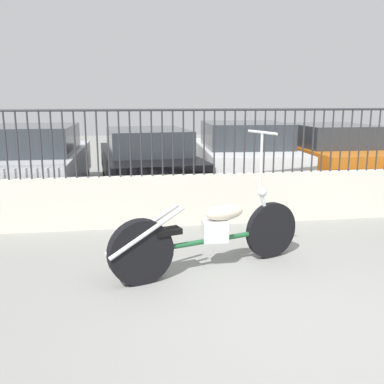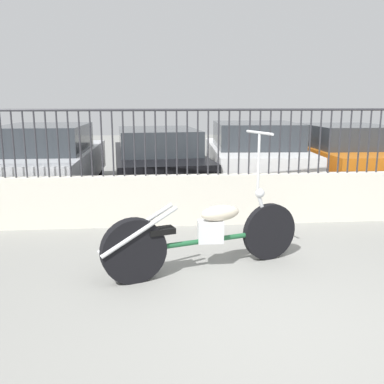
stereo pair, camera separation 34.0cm
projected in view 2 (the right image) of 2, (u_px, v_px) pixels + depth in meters
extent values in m
plane|color=gray|center=(286.00, 321.00, 3.68)|extent=(40.00, 40.00, 0.00)
cube|color=beige|center=(228.00, 199.00, 6.50)|extent=(9.11, 0.18, 0.76)
cylinder|color=#2D2D33|center=(2.00, 144.00, 6.03)|extent=(0.02, 0.02, 0.97)
cylinder|color=#2D2D33|center=(13.00, 144.00, 6.05)|extent=(0.02, 0.02, 0.97)
cylinder|color=#2D2D33|center=(25.00, 144.00, 6.06)|extent=(0.02, 0.02, 0.97)
cylinder|color=#2D2D33|center=(36.00, 144.00, 6.07)|extent=(0.02, 0.02, 0.97)
cylinder|color=#2D2D33|center=(47.00, 144.00, 6.09)|extent=(0.02, 0.02, 0.97)
cylinder|color=#2D2D33|center=(58.00, 144.00, 6.10)|extent=(0.02, 0.02, 0.97)
cylinder|color=#2D2D33|center=(69.00, 143.00, 6.11)|extent=(0.02, 0.02, 0.97)
cylinder|color=#2D2D33|center=(80.00, 143.00, 6.13)|extent=(0.02, 0.02, 0.97)
cylinder|color=#2D2D33|center=(91.00, 143.00, 6.14)|extent=(0.02, 0.02, 0.97)
cylinder|color=#2D2D33|center=(102.00, 143.00, 6.15)|extent=(0.02, 0.02, 0.97)
cylinder|color=#2D2D33|center=(113.00, 143.00, 6.17)|extent=(0.02, 0.02, 0.97)
cylinder|color=#2D2D33|center=(123.00, 143.00, 6.18)|extent=(0.02, 0.02, 0.97)
cylinder|color=#2D2D33|center=(134.00, 143.00, 6.19)|extent=(0.02, 0.02, 0.97)
cylinder|color=#2D2D33|center=(145.00, 143.00, 6.21)|extent=(0.02, 0.02, 0.97)
cylinder|color=#2D2D33|center=(156.00, 143.00, 6.22)|extent=(0.02, 0.02, 0.97)
cylinder|color=#2D2D33|center=(166.00, 143.00, 6.23)|extent=(0.02, 0.02, 0.97)
cylinder|color=#2D2D33|center=(177.00, 142.00, 6.25)|extent=(0.02, 0.02, 0.97)
cylinder|color=#2D2D33|center=(187.00, 142.00, 6.26)|extent=(0.02, 0.02, 0.97)
cylinder|color=#2D2D33|center=(198.00, 142.00, 6.28)|extent=(0.02, 0.02, 0.97)
cylinder|color=#2D2D33|center=(208.00, 142.00, 6.29)|extent=(0.02, 0.02, 0.97)
cylinder|color=#2D2D33|center=(219.00, 142.00, 6.30)|extent=(0.02, 0.02, 0.97)
cylinder|color=#2D2D33|center=(229.00, 142.00, 6.32)|extent=(0.02, 0.02, 0.97)
cylinder|color=#2D2D33|center=(239.00, 142.00, 6.33)|extent=(0.02, 0.02, 0.97)
cylinder|color=#2D2D33|center=(249.00, 142.00, 6.34)|extent=(0.02, 0.02, 0.97)
cylinder|color=#2D2D33|center=(260.00, 142.00, 6.36)|extent=(0.02, 0.02, 0.97)
cylinder|color=#2D2D33|center=(270.00, 142.00, 6.37)|extent=(0.02, 0.02, 0.97)
cylinder|color=#2D2D33|center=(280.00, 142.00, 6.38)|extent=(0.02, 0.02, 0.97)
cylinder|color=#2D2D33|center=(290.00, 141.00, 6.40)|extent=(0.02, 0.02, 0.97)
cylinder|color=#2D2D33|center=(300.00, 141.00, 6.41)|extent=(0.02, 0.02, 0.97)
cylinder|color=#2D2D33|center=(310.00, 141.00, 6.42)|extent=(0.02, 0.02, 0.97)
cylinder|color=#2D2D33|center=(320.00, 141.00, 6.44)|extent=(0.02, 0.02, 0.97)
cylinder|color=#2D2D33|center=(330.00, 141.00, 6.45)|extent=(0.02, 0.02, 0.97)
cylinder|color=#2D2D33|center=(340.00, 141.00, 6.46)|extent=(0.02, 0.02, 0.97)
cylinder|color=#2D2D33|center=(350.00, 141.00, 6.48)|extent=(0.02, 0.02, 0.97)
cylinder|color=#2D2D33|center=(359.00, 141.00, 6.49)|extent=(0.02, 0.02, 0.97)
cylinder|color=#2D2D33|center=(369.00, 141.00, 6.50)|extent=(0.02, 0.02, 0.97)
cylinder|color=#2D2D33|center=(379.00, 141.00, 6.52)|extent=(0.02, 0.02, 0.97)
cylinder|color=#2D2D33|center=(229.00, 110.00, 6.22)|extent=(9.11, 0.04, 0.04)
cylinder|color=black|center=(269.00, 232.00, 5.05)|extent=(0.67, 0.29, 0.67)
cylinder|color=black|center=(134.00, 251.00, 4.40)|extent=(0.69, 0.34, 0.69)
cylinder|color=#1E5933|center=(206.00, 241.00, 4.72)|extent=(1.46, 0.53, 0.06)
cube|color=silver|center=(210.00, 231.00, 4.72)|extent=(0.28, 0.18, 0.24)
ellipsoid|color=beige|center=(220.00, 213.00, 4.73)|extent=(0.50, 0.34, 0.18)
cube|color=black|center=(161.00, 231.00, 4.48)|extent=(0.32, 0.24, 0.06)
cylinder|color=silver|center=(264.00, 212.00, 4.96)|extent=(0.22, 0.11, 0.51)
sphere|color=silver|center=(260.00, 193.00, 4.89)|extent=(0.11, 0.11, 0.11)
cylinder|color=silver|center=(259.00, 163.00, 4.80)|extent=(0.03, 0.03, 0.67)
cylinder|color=silver|center=(260.00, 133.00, 4.73)|extent=(0.19, 0.50, 0.03)
cylinder|color=silver|center=(140.00, 232.00, 4.31)|extent=(0.79, 0.30, 0.47)
cylinder|color=silver|center=(136.00, 228.00, 4.44)|extent=(0.79, 0.30, 0.47)
cylinder|color=black|center=(29.00, 168.00, 9.84)|extent=(0.11, 0.64, 0.64)
cylinder|color=black|center=(99.00, 167.00, 9.96)|extent=(0.11, 0.64, 0.64)
cylinder|color=black|center=(79.00, 191.00, 7.35)|extent=(0.11, 0.64, 0.64)
cube|color=#B7BABF|center=(50.00, 166.00, 8.54)|extent=(1.73, 4.33, 0.64)
cube|color=#2D3338|center=(45.00, 138.00, 8.21)|extent=(1.55, 2.08, 0.51)
cylinder|color=black|center=(119.00, 165.00, 10.27)|extent=(0.17, 0.65, 0.64)
cylinder|color=black|center=(184.00, 164.00, 10.55)|extent=(0.17, 0.65, 0.64)
cylinder|color=black|center=(121.00, 187.00, 7.71)|extent=(0.17, 0.65, 0.64)
cylinder|color=black|center=(207.00, 184.00, 8.00)|extent=(0.17, 0.65, 0.64)
cube|color=black|center=(157.00, 164.00, 9.09)|extent=(2.10, 4.43, 0.55)
cube|color=#2D3338|center=(158.00, 141.00, 8.78)|extent=(1.72, 2.19, 0.49)
cylinder|color=black|center=(210.00, 164.00, 10.39)|extent=(0.15, 0.65, 0.64)
cylinder|color=black|center=(279.00, 164.00, 10.45)|extent=(0.15, 0.65, 0.64)
cylinder|color=black|center=(219.00, 184.00, 8.01)|extent=(0.15, 0.65, 0.64)
cylinder|color=black|center=(309.00, 183.00, 8.06)|extent=(0.15, 0.65, 0.64)
cube|color=silver|center=(253.00, 161.00, 9.18)|extent=(2.03, 4.04, 0.66)
cube|color=#2D3338|center=(256.00, 135.00, 8.86)|extent=(1.73, 1.98, 0.50)
cylinder|color=black|center=(286.00, 163.00, 10.59)|extent=(0.11, 0.64, 0.64)
cylinder|color=black|center=(351.00, 162.00, 10.74)|extent=(0.11, 0.64, 0.64)
cylinder|color=black|center=(326.00, 182.00, 8.16)|extent=(0.11, 0.64, 0.64)
cube|color=orange|center=(341.00, 160.00, 9.40)|extent=(1.80, 4.03, 0.64)
cube|color=#2D3338|center=(347.00, 136.00, 9.09)|extent=(1.62, 1.94, 0.46)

